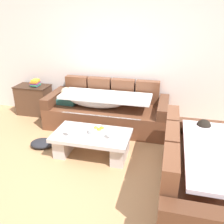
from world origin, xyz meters
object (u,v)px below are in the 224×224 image
(side_cabinet, at_px, (34,100))
(crumpled_garment, at_px, (42,143))
(fruit_bowl, at_px, (97,130))
(couch_near_window, at_px, (198,172))
(couch_along_wall, at_px, (105,110))
(book_stack_on_cabinet, at_px, (35,83))
(wine_glass_near_left, at_px, (68,129))
(open_magazine, at_px, (109,132))
(wine_glass_near_right, at_px, (110,132))
(coffee_table, at_px, (92,141))

(side_cabinet, height_order, crumpled_garment, side_cabinet)
(fruit_bowl, distance_m, crumpled_garment, 1.04)
(couch_near_window, distance_m, fruit_bowl, 1.60)
(fruit_bowl, bearing_deg, couch_along_wall, 98.53)
(crumpled_garment, bearing_deg, book_stack_on_cabinet, 121.65)
(side_cabinet, bearing_deg, couch_along_wall, -7.63)
(crumpled_garment, bearing_deg, wine_glass_near_left, -18.39)
(wine_glass_near_left, distance_m, open_magazine, 0.64)
(open_magazine, bearing_deg, couch_near_window, -36.13)
(fruit_bowl, relative_size, wine_glass_near_right, 1.69)
(couch_along_wall, distance_m, side_cabinet, 1.70)
(fruit_bowl, bearing_deg, side_cabinet, 146.19)
(book_stack_on_cabinet, bearing_deg, couch_near_window, -29.61)
(couch_along_wall, height_order, book_stack_on_cabinet, couch_along_wall)
(open_magazine, height_order, crumpled_garment, open_magazine)
(couch_near_window, xyz_separation_m, open_magazine, (-1.30, 0.65, 0.05))
(wine_glass_near_left, height_order, open_magazine, wine_glass_near_left)
(fruit_bowl, distance_m, open_magazine, 0.19)
(couch_near_window, xyz_separation_m, side_cabinet, (-3.32, 1.84, -0.02))
(open_magazine, relative_size, crumpled_garment, 0.70)
(coffee_table, relative_size, wine_glass_near_left, 7.23)
(side_cabinet, bearing_deg, open_magazine, -30.54)
(coffee_table, xyz_separation_m, crumpled_garment, (-0.90, 0.03, -0.18))
(coffee_table, relative_size, wine_glass_near_right, 7.23)
(wine_glass_near_left, height_order, crumpled_garment, wine_glass_near_left)
(couch_near_window, height_order, side_cabinet, couch_near_window)
(wine_glass_near_right, xyz_separation_m, open_magazine, (-0.07, 0.20, -0.11))
(couch_along_wall, bearing_deg, book_stack_on_cabinet, 171.99)
(couch_near_window, distance_m, coffee_table, 1.65)
(couch_near_window, distance_m, book_stack_on_cabinet, 3.74)
(book_stack_on_cabinet, bearing_deg, wine_glass_near_left, -46.89)
(side_cabinet, bearing_deg, couch_near_window, -28.99)
(couch_along_wall, bearing_deg, open_magazine, -71.10)
(couch_along_wall, distance_m, open_magazine, 1.02)
(coffee_table, distance_m, book_stack_on_cabinet, 2.17)
(wine_glass_near_right, bearing_deg, open_magazine, 109.36)
(fruit_bowl, relative_size, crumpled_garment, 0.70)
(fruit_bowl, height_order, open_magazine, fruit_bowl)
(wine_glass_near_left, bearing_deg, couch_along_wall, 78.71)
(couch_along_wall, relative_size, wine_glass_near_left, 14.04)
(side_cabinet, xyz_separation_m, crumpled_garment, (0.86, -1.26, -0.26))
(couch_along_wall, xyz_separation_m, couch_near_window, (1.63, -1.61, 0.01))
(couch_along_wall, height_order, side_cabinet, couch_along_wall)
(coffee_table, bearing_deg, wine_glass_near_left, -152.28)
(couch_near_window, distance_m, open_magazine, 1.45)
(couch_along_wall, distance_m, wine_glass_near_right, 1.24)
(coffee_table, relative_size, crumpled_garment, 3.00)
(wine_glass_near_right, xyz_separation_m, book_stack_on_cabinet, (-2.01, 1.39, 0.21))
(couch_near_window, distance_m, crumpled_garment, 2.54)
(fruit_bowl, xyz_separation_m, crumpled_garment, (-0.98, -0.03, -0.36))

